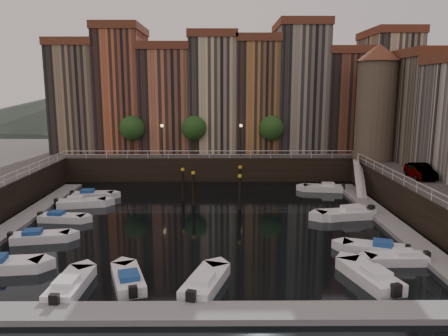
{
  "coord_description": "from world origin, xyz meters",
  "views": [
    {
      "loc": [
        1.49,
        -38.04,
        11.82
      ],
      "look_at": [
        1.77,
        4.0,
        3.99
      ],
      "focal_mm": 35.0,
      "sensor_mm": 36.0,
      "label": 1
    }
  ],
  "objects_px": {
    "gangway": "(360,176)",
    "boat_left_0": "(2,265)",
    "boat_left_2": "(61,218)",
    "corner_tower": "(376,101)",
    "car_b": "(421,172)",
    "mooring_pilings": "(214,187)",
    "car_a": "(419,171)",
    "boat_left_1": "(39,237)"
  },
  "relations": [
    {
      "from": "gangway",
      "to": "boat_left_0",
      "type": "distance_m",
      "value": 36.67
    },
    {
      "from": "gangway",
      "to": "boat_left_2",
      "type": "relative_size",
      "value": 1.93
    },
    {
      "from": "corner_tower",
      "to": "car_b",
      "type": "relative_size",
      "value": 3.2
    },
    {
      "from": "mooring_pilings",
      "to": "car_b",
      "type": "bearing_deg",
      "value": -6.76
    },
    {
      "from": "mooring_pilings",
      "to": "car_a",
      "type": "distance_m",
      "value": 20.22
    },
    {
      "from": "car_b",
      "to": "gangway",
      "type": "bearing_deg",
      "value": 120.04
    },
    {
      "from": "mooring_pilings",
      "to": "boat_left_1",
      "type": "bearing_deg",
      "value": -139.91
    },
    {
      "from": "corner_tower",
      "to": "mooring_pilings",
      "type": "relative_size",
      "value": 2.15
    },
    {
      "from": "boat_left_2",
      "to": "car_a",
      "type": "distance_m",
      "value": 33.91
    },
    {
      "from": "boat_left_0",
      "to": "boat_left_1",
      "type": "xyz_separation_m",
      "value": [
        0.12,
        5.56,
        -0.04
      ]
    },
    {
      "from": "boat_left_0",
      "to": "car_a",
      "type": "bearing_deg",
      "value": 16.52
    },
    {
      "from": "mooring_pilings",
      "to": "gangway",
      "type": "bearing_deg",
      "value": 14.83
    },
    {
      "from": "corner_tower",
      "to": "gangway",
      "type": "xyz_separation_m",
      "value": [
        -2.9,
        -4.5,
        -8.28
      ]
    },
    {
      "from": "corner_tower",
      "to": "gangway",
      "type": "bearing_deg",
      "value": -122.8
    },
    {
      "from": "mooring_pilings",
      "to": "boat_left_0",
      "type": "xyz_separation_m",
      "value": [
        -13.54,
        -16.85,
        -1.26
      ]
    },
    {
      "from": "boat_left_1",
      "to": "car_a",
      "type": "height_order",
      "value": "car_a"
    },
    {
      "from": "boat_left_1",
      "to": "boat_left_0",
      "type": "bearing_deg",
      "value": -101.7
    },
    {
      "from": "boat_left_1",
      "to": "mooring_pilings",
      "type": "bearing_deg",
      "value": 29.67
    },
    {
      "from": "corner_tower",
      "to": "car_a",
      "type": "distance_m",
      "value": 12.88
    },
    {
      "from": "car_b",
      "to": "mooring_pilings",
      "type": "bearing_deg",
      "value": 174.0
    },
    {
      "from": "corner_tower",
      "to": "boat_left_0",
      "type": "xyz_separation_m",
      "value": [
        -32.79,
        -25.68,
        -9.81
      ]
    },
    {
      "from": "gangway",
      "to": "car_b",
      "type": "height_order",
      "value": "car_b"
    },
    {
      "from": "gangway",
      "to": "car_a",
      "type": "xyz_separation_m",
      "value": [
        3.62,
        -6.63,
        1.83
      ]
    },
    {
      "from": "mooring_pilings",
      "to": "corner_tower",
      "type": "bearing_deg",
      "value": 24.64
    },
    {
      "from": "corner_tower",
      "to": "car_a",
      "type": "relative_size",
      "value": 3.14
    },
    {
      "from": "boat_left_0",
      "to": "boat_left_1",
      "type": "bearing_deg",
      "value": 81.77
    },
    {
      "from": "mooring_pilings",
      "to": "car_a",
      "type": "height_order",
      "value": "car_a"
    },
    {
      "from": "boat_left_1",
      "to": "car_b",
      "type": "bearing_deg",
      "value": 4.47
    },
    {
      "from": "mooring_pilings",
      "to": "boat_left_2",
      "type": "relative_size",
      "value": 1.49
    },
    {
      "from": "boat_left_1",
      "to": "car_b",
      "type": "height_order",
      "value": "car_b"
    },
    {
      "from": "car_a",
      "to": "car_b",
      "type": "height_order",
      "value": "car_a"
    },
    {
      "from": "car_a",
      "to": "car_b",
      "type": "distance_m",
      "value": 0.17
    },
    {
      "from": "mooring_pilings",
      "to": "boat_left_1",
      "type": "xyz_separation_m",
      "value": [
        -13.42,
        -11.29,
        -1.3
      ]
    },
    {
      "from": "mooring_pilings",
      "to": "boat_left_0",
      "type": "bearing_deg",
      "value": -128.78
    },
    {
      "from": "mooring_pilings",
      "to": "car_a",
      "type": "xyz_separation_m",
      "value": [
        19.98,
        -2.3,
        2.1
      ]
    },
    {
      "from": "boat_left_2",
      "to": "car_b",
      "type": "xyz_separation_m",
      "value": [
        33.66,
        3.78,
        3.38
      ]
    },
    {
      "from": "mooring_pilings",
      "to": "car_b",
      "type": "height_order",
      "value": "car_b"
    },
    {
      "from": "boat_left_0",
      "to": "car_a",
      "type": "height_order",
      "value": "car_a"
    },
    {
      "from": "car_b",
      "to": "boat_left_2",
      "type": "bearing_deg",
      "value": -172.83
    },
    {
      "from": "mooring_pilings",
      "to": "boat_left_1",
      "type": "relative_size",
      "value": 1.4
    },
    {
      "from": "boat_left_0",
      "to": "corner_tower",
      "type": "bearing_deg",
      "value": 31.12
    },
    {
      "from": "boat_left_1",
      "to": "car_b",
      "type": "distance_m",
      "value": 34.86
    }
  ]
}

